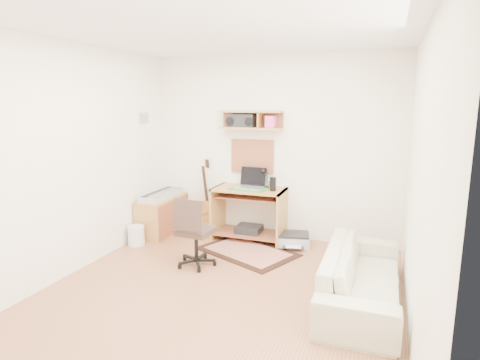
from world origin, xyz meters
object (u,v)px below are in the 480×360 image
(sofa, at_px, (362,267))
(cabinet, at_px, (162,215))
(desk, at_px, (249,214))
(task_chair, at_px, (196,231))
(printer, at_px, (293,240))

(sofa, bearing_deg, cabinet, 68.31)
(desk, xyz_separation_m, task_chair, (-0.29, -1.11, 0.06))
(cabinet, bearing_deg, sofa, -21.69)
(printer, height_order, sofa, sofa)
(sofa, bearing_deg, desk, 50.48)
(task_chair, relative_size, sofa, 0.48)
(task_chair, xyz_separation_m, printer, (0.95, 1.07, -0.35))
(cabinet, bearing_deg, task_chair, -42.36)
(printer, relative_size, sofa, 0.24)
(task_chair, bearing_deg, printer, 51.14)
(desk, bearing_deg, cabinet, -172.45)
(desk, bearing_deg, printer, -3.80)
(task_chair, bearing_deg, cabinet, 140.49)
(cabinet, relative_size, printer, 2.06)
(task_chair, xyz_separation_m, sofa, (1.93, -0.24, -0.08))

